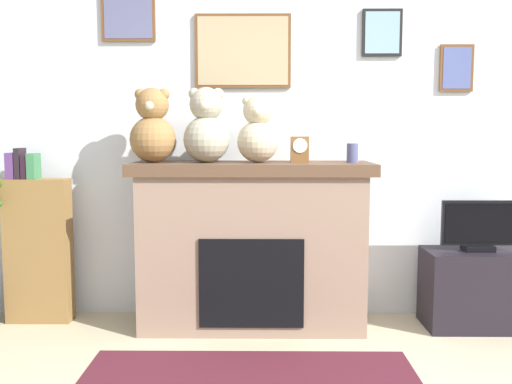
% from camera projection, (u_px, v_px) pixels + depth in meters
% --- Properties ---
extents(back_wall, '(5.20, 0.15, 2.60)m').
position_uv_depth(back_wall, '(302.00, 139.00, 4.21)').
color(back_wall, silver).
rests_on(back_wall, ground_plane).
extents(fireplace, '(1.64, 0.61, 1.15)m').
position_uv_depth(fireplace, '(252.00, 244.00, 3.95)').
color(fireplace, '#8B705E').
rests_on(fireplace, ground_plane).
extents(bookshelf, '(0.45, 0.16, 1.25)m').
position_uv_depth(bookshelf, '(38.00, 246.00, 4.05)').
color(bookshelf, olive).
rests_on(bookshelf, ground_plane).
extents(tv_stand, '(0.71, 0.40, 0.54)m').
position_uv_depth(tv_stand, '(476.00, 289.00, 3.95)').
color(tv_stand, black).
rests_on(tv_stand, ground_plane).
extents(television, '(0.51, 0.14, 0.35)m').
position_uv_depth(television, '(479.00, 227.00, 3.90)').
color(television, black).
rests_on(television, tv_stand).
extents(area_rug, '(1.88, 0.92, 0.01)m').
position_uv_depth(area_rug, '(249.00, 384.00, 3.07)').
color(area_rug, '#4C1B26').
rests_on(area_rug, ground_plane).
extents(candle_jar, '(0.08, 0.08, 0.13)m').
position_uv_depth(candle_jar, '(352.00, 153.00, 3.86)').
color(candle_jar, '#4C517A').
rests_on(candle_jar, fireplace).
extents(mantel_clock, '(0.12, 0.09, 0.18)m').
position_uv_depth(mantel_clock, '(300.00, 149.00, 3.86)').
color(mantel_clock, brown).
rests_on(mantel_clock, fireplace).
extents(teddy_bear_grey, '(0.31, 0.31, 0.51)m').
position_uv_depth(teddy_bear_grey, '(153.00, 129.00, 3.86)').
color(teddy_bear_grey, olive).
rests_on(teddy_bear_grey, fireplace).
extents(teddy_bear_brown, '(0.32, 0.32, 0.51)m').
position_uv_depth(teddy_bear_brown, '(206.00, 129.00, 3.86)').
color(teddy_bear_brown, '#A09D85').
rests_on(teddy_bear_brown, fireplace).
extents(teddy_bear_tan, '(0.28, 0.28, 0.45)m').
position_uv_depth(teddy_bear_tan, '(258.00, 132.00, 3.86)').
color(teddy_bear_tan, '#BCAE8D').
rests_on(teddy_bear_tan, fireplace).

